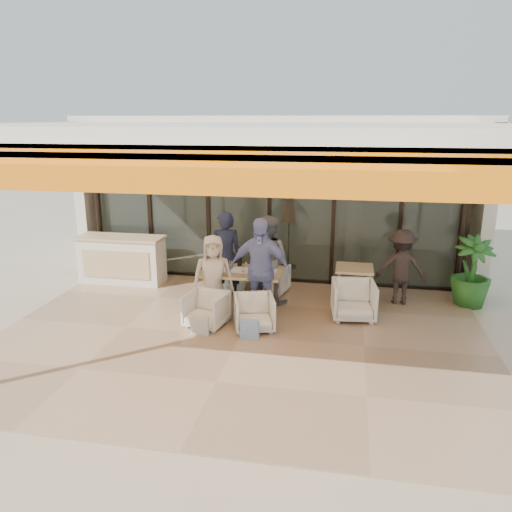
{
  "coord_description": "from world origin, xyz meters",
  "views": [
    {
      "loc": [
        1.65,
        -7.35,
        3.48
      ],
      "look_at": [
        0.1,
        0.9,
        1.15
      ],
      "focal_mm": 35.0,
      "sensor_mm": 36.0,
      "label": 1
    }
  ],
  "objects_px": {
    "diner_periwinkle": "(260,269)",
    "side_table": "(354,273)",
    "diner_grey": "(268,259)",
    "chair_far_right": "(272,278)",
    "dining_table": "(241,273)",
    "chair_far_left": "(232,276)",
    "chair_near_right": "(254,311)",
    "standing_woman": "(401,267)",
    "host_counter": "(122,259)",
    "side_chair": "(354,299)",
    "potted_palm": "(472,272)",
    "diner_navy": "(225,256)",
    "chair_near_left": "(206,308)",
    "diner_cream": "(213,276)"
  },
  "relations": [
    {
      "from": "dining_table",
      "to": "chair_near_left",
      "type": "relative_size",
      "value": 2.24
    },
    {
      "from": "chair_far_left",
      "to": "chair_near_right",
      "type": "distance_m",
      "value": 2.08
    },
    {
      "from": "host_counter",
      "to": "chair_near_left",
      "type": "xyz_separation_m",
      "value": [
        2.45,
        -1.95,
        -0.2
      ]
    },
    {
      "from": "diner_grey",
      "to": "diner_periwinkle",
      "type": "relative_size",
      "value": 0.93
    },
    {
      "from": "chair_far_right",
      "to": "diner_cream",
      "type": "bearing_deg",
      "value": 70.95
    },
    {
      "from": "chair_near_right",
      "to": "diner_cream",
      "type": "bearing_deg",
      "value": 132.48
    },
    {
      "from": "diner_periwinkle",
      "to": "side_table",
      "type": "relative_size",
      "value": 2.48
    },
    {
      "from": "diner_grey",
      "to": "diner_cream",
      "type": "height_order",
      "value": "diner_grey"
    },
    {
      "from": "chair_far_left",
      "to": "diner_grey",
      "type": "bearing_deg",
      "value": 142.57
    },
    {
      "from": "dining_table",
      "to": "diner_cream",
      "type": "xyz_separation_m",
      "value": [
        -0.41,
        -0.46,
        0.07
      ]
    },
    {
      "from": "chair_near_right",
      "to": "standing_woman",
      "type": "distance_m",
      "value": 3.08
    },
    {
      "from": "chair_far_right",
      "to": "chair_near_right",
      "type": "xyz_separation_m",
      "value": [
        0.0,
        -1.9,
        0.01
      ]
    },
    {
      "from": "side_chair",
      "to": "potted_palm",
      "type": "height_order",
      "value": "potted_palm"
    },
    {
      "from": "diner_navy",
      "to": "diner_grey",
      "type": "bearing_deg",
      "value": 163.88
    },
    {
      "from": "chair_far_left",
      "to": "diner_grey",
      "type": "distance_m",
      "value": 1.12
    },
    {
      "from": "chair_near_left",
      "to": "diner_grey",
      "type": "bearing_deg",
      "value": 70.48
    },
    {
      "from": "dining_table",
      "to": "diner_navy",
      "type": "height_order",
      "value": "diner_navy"
    },
    {
      "from": "side_table",
      "to": "chair_near_right",
      "type": "bearing_deg",
      "value": -136.65
    },
    {
      "from": "diner_periwinkle",
      "to": "side_chair",
      "type": "height_order",
      "value": "diner_periwinkle"
    },
    {
      "from": "chair_far_left",
      "to": "potted_palm",
      "type": "height_order",
      "value": "potted_palm"
    },
    {
      "from": "dining_table",
      "to": "side_chair",
      "type": "height_order",
      "value": "dining_table"
    },
    {
      "from": "dining_table",
      "to": "diner_grey",
      "type": "bearing_deg",
      "value": 46.21
    },
    {
      "from": "diner_navy",
      "to": "potted_palm",
      "type": "distance_m",
      "value": 4.7
    },
    {
      "from": "chair_far_left",
      "to": "diner_navy",
      "type": "xyz_separation_m",
      "value": [
        0.0,
        -0.5,
        0.57
      ]
    },
    {
      "from": "chair_far_right",
      "to": "chair_far_left",
      "type": "bearing_deg",
      "value": 11.92
    },
    {
      "from": "dining_table",
      "to": "diner_grey",
      "type": "xyz_separation_m",
      "value": [
        0.43,
        0.44,
        0.17
      ]
    },
    {
      "from": "dining_table",
      "to": "side_table",
      "type": "xyz_separation_m",
      "value": [
        2.07,
        0.6,
        -0.05
      ]
    },
    {
      "from": "diner_grey",
      "to": "side_chair",
      "type": "height_order",
      "value": "diner_grey"
    },
    {
      "from": "chair_near_left",
      "to": "diner_cream",
      "type": "height_order",
      "value": "diner_cream"
    },
    {
      "from": "chair_far_right",
      "to": "potted_palm",
      "type": "distance_m",
      "value": 3.84
    },
    {
      "from": "host_counter",
      "to": "side_chair",
      "type": "bearing_deg",
      "value": -13.03
    },
    {
      "from": "chair_far_right",
      "to": "chair_near_right",
      "type": "relative_size",
      "value": 0.97
    },
    {
      "from": "diner_grey",
      "to": "side_chair",
      "type": "distance_m",
      "value": 1.81
    },
    {
      "from": "chair_near_right",
      "to": "side_table",
      "type": "height_order",
      "value": "side_table"
    },
    {
      "from": "dining_table",
      "to": "chair_far_right",
      "type": "xyz_separation_m",
      "value": [
        0.43,
        0.94,
        -0.36
      ]
    },
    {
      "from": "diner_cream",
      "to": "diner_periwinkle",
      "type": "bearing_deg",
      "value": -14.77
    },
    {
      "from": "diner_grey",
      "to": "standing_woman",
      "type": "relative_size",
      "value": 1.17
    },
    {
      "from": "host_counter",
      "to": "potted_palm",
      "type": "height_order",
      "value": "potted_palm"
    },
    {
      "from": "host_counter",
      "to": "potted_palm",
      "type": "relative_size",
      "value": 1.37
    },
    {
      "from": "diner_periwinkle",
      "to": "chair_far_left",
      "type": "bearing_deg",
      "value": 123.81
    },
    {
      "from": "chair_near_right",
      "to": "potted_palm",
      "type": "xyz_separation_m",
      "value": [
        3.83,
        1.89,
        0.34
      ]
    },
    {
      "from": "chair_far_right",
      "to": "diner_grey",
      "type": "bearing_deg",
      "value": 101.92
    },
    {
      "from": "side_chair",
      "to": "standing_woman",
      "type": "xyz_separation_m",
      "value": [
        0.87,
        0.92,
        0.35
      ]
    },
    {
      "from": "dining_table",
      "to": "standing_woman",
      "type": "xyz_separation_m",
      "value": [
        2.94,
        0.76,
        0.05
      ]
    },
    {
      "from": "diner_navy",
      "to": "potted_palm",
      "type": "height_order",
      "value": "diner_navy"
    },
    {
      "from": "chair_near_left",
      "to": "diner_cream",
      "type": "bearing_deg",
      "value": 101.44
    },
    {
      "from": "diner_periwinkle",
      "to": "side_table",
      "type": "xyz_separation_m",
      "value": [
        1.65,
        1.05,
        -0.29
      ]
    },
    {
      "from": "chair_near_left",
      "to": "diner_grey",
      "type": "height_order",
      "value": "diner_grey"
    },
    {
      "from": "standing_woman",
      "to": "dining_table",
      "type": "bearing_deg",
      "value": 13.37
    },
    {
      "from": "dining_table",
      "to": "diner_navy",
      "type": "relative_size",
      "value": 0.85
    }
  ]
}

